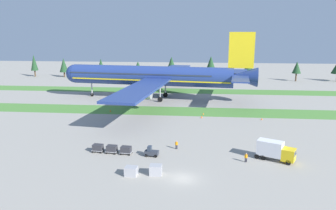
{
  "coord_description": "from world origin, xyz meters",
  "views": [
    {
      "loc": [
        2.14,
        -47.54,
        23.09
      ],
      "look_at": [
        -5.82,
        35.26,
        4.0
      ],
      "focal_mm": 34.17,
      "sensor_mm": 36.0,
      "label": 1
    }
  ],
  "objects_px": {
    "cargo_dolly_lead": "(126,150)",
    "catering_truck": "(275,150)",
    "ground_crew_loader": "(176,144)",
    "uld_container_1": "(131,171)",
    "uld_container_0": "(156,170)",
    "taxiway_marker_1": "(203,114)",
    "airliner": "(156,76)",
    "taxiway_marker_2": "(262,119)",
    "taxiway_marker_0": "(110,111)",
    "ground_crew_marshaller": "(246,157)",
    "taxiway_marker_3": "(202,117)",
    "cargo_dolly_second": "(112,149)",
    "baggage_tug": "(151,152)",
    "cargo_dolly_third": "(98,147)"
  },
  "relations": [
    {
      "from": "taxiway_marker_2",
      "to": "cargo_dolly_second",
      "type": "bearing_deg",
      "value": -140.74
    },
    {
      "from": "airliner",
      "to": "ground_crew_loader",
      "type": "bearing_deg",
      "value": -161.03
    },
    {
      "from": "baggage_tug",
      "to": "catering_truck",
      "type": "height_order",
      "value": "catering_truck"
    },
    {
      "from": "cargo_dolly_lead",
      "to": "ground_crew_marshaller",
      "type": "xyz_separation_m",
      "value": [
        22.51,
        -1.75,
        0.03
      ]
    },
    {
      "from": "uld_container_0",
      "to": "cargo_dolly_lead",
      "type": "bearing_deg",
      "value": 129.26
    },
    {
      "from": "ground_crew_loader",
      "to": "taxiway_marker_1",
      "type": "xyz_separation_m",
      "value": [
        5.71,
        28.35,
        -0.7
      ]
    },
    {
      "from": "cargo_dolly_lead",
      "to": "catering_truck",
      "type": "relative_size",
      "value": 0.32
    },
    {
      "from": "uld_container_1",
      "to": "taxiway_marker_2",
      "type": "distance_m",
      "value": 46.38
    },
    {
      "from": "taxiway_marker_2",
      "to": "taxiway_marker_0",
      "type": "bearing_deg",
      "value": 173.78
    },
    {
      "from": "airliner",
      "to": "cargo_dolly_second",
      "type": "height_order",
      "value": "airliner"
    },
    {
      "from": "taxiway_marker_3",
      "to": "taxiway_marker_0",
      "type": "bearing_deg",
      "value": 170.65
    },
    {
      "from": "baggage_tug",
      "to": "cargo_dolly_second",
      "type": "relative_size",
      "value": 1.16
    },
    {
      "from": "ground_crew_loader",
      "to": "taxiway_marker_1",
      "type": "relative_size",
      "value": 3.5
    },
    {
      "from": "taxiway_marker_3",
      "to": "uld_container_0",
      "type": "bearing_deg",
      "value": -102.08
    },
    {
      "from": "taxiway_marker_2",
      "to": "taxiway_marker_3",
      "type": "distance_m",
      "value": 16.11
    },
    {
      "from": "cargo_dolly_second",
      "to": "catering_truck",
      "type": "relative_size",
      "value": 0.32
    },
    {
      "from": "airliner",
      "to": "catering_truck",
      "type": "xyz_separation_m",
      "value": [
        28.75,
        -52.09,
        -6.31
      ]
    },
    {
      "from": "cargo_dolly_second",
      "to": "ground_crew_marshaller",
      "type": "distance_m",
      "value": 25.47
    },
    {
      "from": "catering_truck",
      "to": "taxiway_marker_2",
      "type": "distance_m",
      "value": 28.38
    },
    {
      "from": "uld_container_1",
      "to": "cargo_dolly_second",
      "type": "bearing_deg",
      "value": 121.57
    },
    {
      "from": "taxiway_marker_2",
      "to": "uld_container_0",
      "type": "bearing_deg",
      "value": -123.37
    },
    {
      "from": "ground_crew_marshaller",
      "to": "taxiway_marker_3",
      "type": "bearing_deg",
      "value": -84.56
    },
    {
      "from": "cargo_dolly_lead",
      "to": "taxiway_marker_0",
      "type": "height_order",
      "value": "cargo_dolly_lead"
    },
    {
      "from": "ground_crew_marshaller",
      "to": "cargo_dolly_third",
      "type": "bearing_deg",
      "value": -13.91
    },
    {
      "from": "cargo_dolly_second",
      "to": "taxiway_marker_2",
      "type": "height_order",
      "value": "cargo_dolly_second"
    },
    {
      "from": "baggage_tug",
      "to": "taxiway_marker_0",
      "type": "distance_m",
      "value": 37.27
    },
    {
      "from": "cargo_dolly_third",
      "to": "uld_container_1",
      "type": "bearing_deg",
      "value": 47.76
    },
    {
      "from": "catering_truck",
      "to": "taxiway_marker_2",
      "type": "relative_size",
      "value": 13.94
    },
    {
      "from": "baggage_tug",
      "to": "ground_crew_marshaller",
      "type": "xyz_separation_m",
      "value": [
        17.51,
        -1.22,
        0.13
      ]
    },
    {
      "from": "airliner",
      "to": "ground_crew_loader",
      "type": "relative_size",
      "value": 47.94
    },
    {
      "from": "cargo_dolly_lead",
      "to": "ground_crew_marshaller",
      "type": "bearing_deg",
      "value": 91.64
    },
    {
      "from": "airliner",
      "to": "cargo_dolly_second",
      "type": "distance_m",
      "value": 52.05
    },
    {
      "from": "airliner",
      "to": "uld_container_1",
      "type": "relative_size",
      "value": 41.71
    },
    {
      "from": "taxiway_marker_1",
      "to": "taxiway_marker_2",
      "type": "distance_m",
      "value": 16.19
    },
    {
      "from": "taxiway_marker_1",
      "to": "taxiway_marker_2",
      "type": "relative_size",
      "value": 0.96
    },
    {
      "from": "taxiway_marker_0",
      "to": "ground_crew_marshaller",
      "type": "bearing_deg",
      "value": -44.72
    },
    {
      "from": "catering_truck",
      "to": "ground_crew_loader",
      "type": "bearing_deg",
      "value": -76.5
    },
    {
      "from": "taxiway_marker_1",
      "to": "catering_truck",
      "type": "bearing_deg",
      "value": -68.67
    },
    {
      "from": "taxiway_marker_3",
      "to": "catering_truck",
      "type": "bearing_deg",
      "value": -65.22
    },
    {
      "from": "uld_container_1",
      "to": "airliner",
      "type": "bearing_deg",
      "value": 93.58
    },
    {
      "from": "taxiway_marker_2",
      "to": "catering_truck",
      "type": "bearing_deg",
      "value": -96.04
    },
    {
      "from": "ground_crew_loader",
      "to": "uld_container_1",
      "type": "relative_size",
      "value": 0.87
    },
    {
      "from": "cargo_dolly_lead",
      "to": "cargo_dolly_second",
      "type": "height_order",
      "value": "same"
    },
    {
      "from": "uld_container_0",
      "to": "uld_container_1",
      "type": "bearing_deg",
      "value": -170.05
    },
    {
      "from": "cargo_dolly_second",
      "to": "airliner",
      "type": "bearing_deg",
      "value": -176.14
    },
    {
      "from": "ground_crew_marshaller",
      "to": "baggage_tug",
      "type": "bearing_deg",
      "value": -13.11
    },
    {
      "from": "baggage_tug",
      "to": "cargo_dolly_third",
      "type": "xyz_separation_m",
      "value": [
        -10.76,
        1.15,
        0.1
      ]
    },
    {
      "from": "uld_container_1",
      "to": "taxiway_marker_1",
      "type": "distance_m",
      "value": 43.06
    },
    {
      "from": "cargo_dolly_second",
      "to": "taxiway_marker_0",
      "type": "relative_size",
      "value": 3.39
    },
    {
      "from": "airliner",
      "to": "ground_crew_loader",
      "type": "height_order",
      "value": "airliner"
    }
  ]
}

